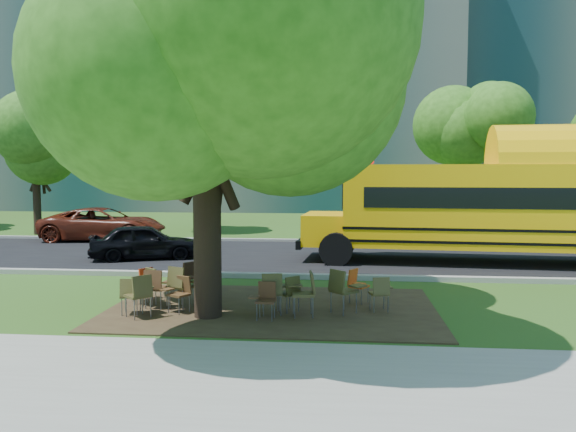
# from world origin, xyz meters

# --- Properties ---
(ground) EXTENTS (160.00, 160.00, 0.00)m
(ground) POSITION_xyz_m (0.00, 0.00, 0.00)
(ground) COLOR #304D18
(ground) RESTS_ON ground
(sidewalk) EXTENTS (60.00, 4.00, 0.04)m
(sidewalk) POSITION_xyz_m (0.00, -5.00, 0.02)
(sidewalk) COLOR gray
(sidewalk) RESTS_ON ground
(dirt_patch) EXTENTS (7.00, 4.50, 0.03)m
(dirt_patch) POSITION_xyz_m (1.00, -0.50, 0.01)
(dirt_patch) COLOR #382819
(dirt_patch) RESTS_ON ground
(asphalt_road) EXTENTS (80.00, 8.00, 0.04)m
(asphalt_road) POSITION_xyz_m (0.00, 7.00, 0.02)
(asphalt_road) COLOR black
(asphalt_road) RESTS_ON ground
(kerb_near) EXTENTS (80.00, 0.25, 0.14)m
(kerb_near) POSITION_xyz_m (0.00, 3.00, 0.07)
(kerb_near) COLOR gray
(kerb_near) RESTS_ON ground
(kerb_far) EXTENTS (80.00, 0.25, 0.14)m
(kerb_far) POSITION_xyz_m (0.00, 11.10, 0.07)
(kerb_far) COLOR gray
(kerb_far) RESTS_ON ground
(building_main) EXTENTS (38.00, 16.00, 22.00)m
(building_main) POSITION_xyz_m (-8.00, 36.00, 11.00)
(building_main) COLOR #5F605B
(building_main) RESTS_ON ground
(bg_tree_0) EXTENTS (5.20, 5.20, 7.18)m
(bg_tree_0) POSITION_xyz_m (-12.00, 13.00, 4.57)
(bg_tree_0) COLOR black
(bg_tree_0) RESTS_ON ground
(bg_tree_2) EXTENTS (4.80, 4.80, 6.62)m
(bg_tree_2) POSITION_xyz_m (-5.00, 16.00, 4.21)
(bg_tree_2) COLOR black
(bg_tree_2) RESTS_ON ground
(bg_tree_3) EXTENTS (5.60, 5.60, 7.84)m
(bg_tree_3) POSITION_xyz_m (8.00, 14.00, 5.03)
(bg_tree_3) COLOR black
(bg_tree_3) RESTS_ON ground
(main_tree) EXTENTS (7.20, 7.20, 8.92)m
(main_tree) POSITION_xyz_m (-0.21, -1.36, 5.31)
(main_tree) COLOR black
(main_tree) RESTS_ON ground
(school_bus) EXTENTS (13.26, 3.89, 3.20)m
(school_bus) POSITION_xyz_m (8.34, 6.01, 1.85)
(school_bus) COLOR #FFB808
(school_bus) RESTS_ON ground
(chair_0) EXTENTS (0.53, 0.53, 0.79)m
(chair_0) POSITION_xyz_m (-1.82, -1.37, 0.49)
(chair_0) COLOR brown
(chair_0) RESTS_ON ground
(chair_1) EXTENTS (0.59, 0.51, 0.88)m
(chair_1) POSITION_xyz_m (-1.48, -0.81, 0.54)
(chair_1) COLOR #4C301B
(chair_1) RESTS_ON ground
(chair_2) EXTENTS (0.62, 0.78, 0.91)m
(chair_2) POSITION_xyz_m (-1.54, -1.59, 0.56)
(chair_2) COLOR #4A4320
(chair_2) RESTS_ON ground
(chair_3) EXTENTS (0.65, 0.51, 0.78)m
(chair_3) POSITION_xyz_m (-0.89, -1.06, 0.48)
(chair_3) COLOR #51361D
(chair_3) RESTS_ON ground
(chair_4) EXTENTS (0.61, 0.62, 0.90)m
(chair_4) POSITION_xyz_m (1.09, -1.09, 0.56)
(chair_4) COLOR #45401E
(chair_4) RESTS_ON ground
(chair_5) EXTENTS (0.51, 0.45, 0.77)m
(chair_5) POSITION_xyz_m (0.97, -1.45, 0.47)
(chair_5) COLOR #4F301C
(chair_5) RESTS_ON ground
(chair_6) EXTENTS (0.63, 0.63, 0.94)m
(chair_6) POSITION_xyz_m (1.76, -1.15, 0.58)
(chair_6) COLOR brown
(chair_6) RESTS_ON ground
(chair_7) EXTENTS (0.82, 0.65, 0.95)m
(chair_7) POSITION_xyz_m (2.51, -0.89, 0.59)
(chair_7) COLOR #433F1D
(chair_7) RESTS_ON ground
(chair_8) EXTENTS (0.54, 0.69, 0.81)m
(chair_8) POSITION_xyz_m (-1.98, -0.18, 0.50)
(chair_8) COLOR red
(chair_8) RESTS_ON ground
(chair_9) EXTENTS (0.71, 0.56, 0.83)m
(chair_9) POSITION_xyz_m (-1.82, -0.48, 0.51)
(chair_9) COLOR #4B4320
(chair_9) RESTS_ON ground
(chair_10) EXTENTS (0.58, 0.73, 0.86)m
(chair_10) POSITION_xyz_m (-0.98, 0.27, 0.53)
(chair_10) COLOR #3F2416
(chair_10) RESTS_ON ground
(chair_11) EXTENTS (0.54, 0.68, 0.80)m
(chair_11) POSITION_xyz_m (1.42, -0.84, 0.49)
(chair_11) COLOR #48451F
(chair_11) RESTS_ON ground
(chair_12) EXTENTS (0.52, 0.66, 0.78)m
(chair_12) POSITION_xyz_m (2.82, 0.14, 0.48)
(chair_12) COLOR #D45216
(chair_12) RESTS_ON ground
(chair_13) EXTENTS (0.53, 0.55, 0.78)m
(chair_13) POSITION_xyz_m (3.31, -0.63, 0.48)
(chair_13) COLOR brown
(chair_13) RESTS_ON ground
(chair_14) EXTENTS (0.78, 0.61, 0.95)m
(chair_14) POSITION_xyz_m (-0.95, -0.76, 0.58)
(chair_14) COLOR #433D1D
(chair_14) RESTS_ON ground
(black_car) EXTENTS (3.86, 2.55, 1.22)m
(black_car) POSITION_xyz_m (-4.16, 5.88, 0.61)
(black_car) COLOR black
(black_car) RESTS_ON ground
(bg_car_red) EXTENTS (5.36, 2.77, 1.45)m
(bg_car_red) POSITION_xyz_m (-7.75, 10.80, 0.72)
(bg_car_red) COLOR #51190D
(bg_car_red) RESTS_ON ground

